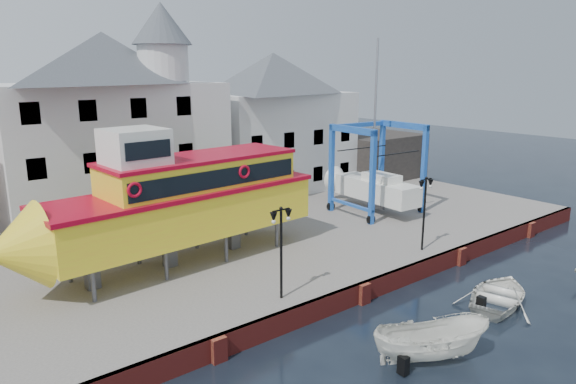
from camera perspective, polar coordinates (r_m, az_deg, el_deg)
ground at (r=25.32m, az=8.32°, el=-12.11°), size 140.00×140.00×0.00m
hardstanding at (r=33.02m, az=-5.71°, el=-4.90°), size 44.00×22.00×1.00m
quay_wall at (r=25.17m, az=8.18°, el=-11.01°), size 44.00×0.47×1.00m
building_white_main at (r=36.06m, az=-19.07°, el=7.13°), size 14.00×8.30×14.00m
building_white_right at (r=43.27m, az=-1.63°, el=7.80°), size 12.00×8.00×11.20m
shed_dark at (r=48.99m, az=9.24°, el=4.06°), size 8.00×7.00×4.00m
lamp_post_left at (r=22.07m, az=-0.77°, el=-4.20°), size 1.12×0.32×4.20m
lamp_post_right at (r=29.06m, az=15.01°, el=-0.32°), size 1.12×0.32×4.20m
tour_boat at (r=26.37m, az=-13.23°, el=-1.12°), size 16.76×5.09×7.19m
travel_lift at (r=37.18m, az=9.05°, el=1.08°), size 5.80×7.99×11.93m
motorboat_a at (r=21.44m, az=15.46°, el=-17.53°), size 4.89×3.74×1.79m
motorboat_b at (r=27.10m, az=22.37°, el=-11.25°), size 5.63×4.67×1.01m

